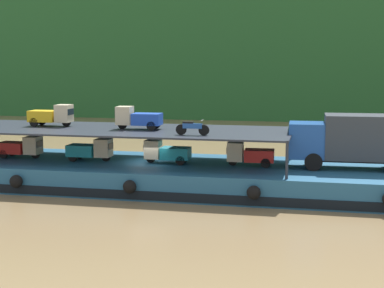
{
  "coord_description": "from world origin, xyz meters",
  "views": [
    {
      "loc": [
        10.15,
        -34.45,
        7.64
      ],
      "look_at": [
        2.55,
        0.0,
        2.7
      ],
      "focal_mm": 56.02,
      "sensor_mm": 36.0,
      "label": 1
    }
  ],
  "objects_px": {
    "cargo_barge": "(151,175)",
    "motorcycle_upper_port": "(192,127)",
    "mini_truck_lower_aft": "(21,147)",
    "mini_truck_lower_fore": "(167,152)",
    "covered_lorry": "(354,139)",
    "mini_truck_lower_mid": "(91,150)",
    "mini_truck_upper_mid": "(52,115)",
    "mini_truck_upper_fore": "(138,118)",
    "mini_truck_lower_bow": "(250,154)"
  },
  "relations": [
    {
      "from": "cargo_barge",
      "to": "mini_truck_upper_fore",
      "type": "height_order",
      "value": "mini_truck_upper_fore"
    },
    {
      "from": "mini_truck_lower_aft",
      "to": "mini_truck_upper_mid",
      "type": "xyz_separation_m",
      "value": [
        1.88,
        0.6,
        2.0
      ]
    },
    {
      "from": "covered_lorry",
      "to": "mini_truck_lower_mid",
      "type": "distance_m",
      "value": 15.69
    },
    {
      "from": "mini_truck_lower_bow",
      "to": "mini_truck_upper_mid",
      "type": "bearing_deg",
      "value": 178.12
    },
    {
      "from": "mini_truck_lower_fore",
      "to": "cargo_barge",
      "type": "bearing_deg",
      "value": 175.09
    },
    {
      "from": "mini_truck_lower_fore",
      "to": "motorcycle_upper_port",
      "type": "relative_size",
      "value": 1.45
    },
    {
      "from": "mini_truck_upper_fore",
      "to": "motorcycle_upper_port",
      "type": "xyz_separation_m",
      "value": [
        3.81,
        -2.09,
        -0.26
      ]
    },
    {
      "from": "mini_truck_lower_aft",
      "to": "mini_truck_lower_mid",
      "type": "xyz_separation_m",
      "value": [
        4.75,
        -0.12,
        0.0
      ]
    },
    {
      "from": "mini_truck_lower_bow",
      "to": "mini_truck_upper_fore",
      "type": "xyz_separation_m",
      "value": [
        -6.78,
        -0.1,
        2.0
      ]
    },
    {
      "from": "mini_truck_lower_fore",
      "to": "motorcycle_upper_port",
      "type": "distance_m",
      "value": 3.33
    },
    {
      "from": "mini_truck_lower_mid",
      "to": "covered_lorry",
      "type": "bearing_deg",
      "value": 2.1
    },
    {
      "from": "mini_truck_upper_mid",
      "to": "mini_truck_upper_fore",
      "type": "relative_size",
      "value": 0.99
    },
    {
      "from": "cargo_barge",
      "to": "covered_lorry",
      "type": "bearing_deg",
      "value": 1.77
    },
    {
      "from": "mini_truck_upper_fore",
      "to": "mini_truck_lower_aft",
      "type": "bearing_deg",
      "value": -179.31
    },
    {
      "from": "mini_truck_lower_mid",
      "to": "mini_truck_upper_mid",
      "type": "bearing_deg",
      "value": 165.88
    },
    {
      "from": "motorcycle_upper_port",
      "to": "mini_truck_lower_bow",
      "type": "bearing_deg",
      "value": 36.29
    },
    {
      "from": "mini_truck_upper_mid",
      "to": "motorcycle_upper_port",
      "type": "height_order",
      "value": "mini_truck_upper_mid"
    },
    {
      "from": "mini_truck_lower_fore",
      "to": "mini_truck_lower_bow",
      "type": "height_order",
      "value": "same"
    },
    {
      "from": "covered_lorry",
      "to": "mini_truck_lower_fore",
      "type": "distance_m",
      "value": 10.91
    },
    {
      "from": "motorcycle_upper_port",
      "to": "mini_truck_upper_fore",
      "type": "bearing_deg",
      "value": 151.27
    },
    {
      "from": "cargo_barge",
      "to": "mini_truck_lower_mid",
      "type": "distance_m",
      "value": 4.06
    },
    {
      "from": "cargo_barge",
      "to": "mini_truck_upper_mid",
      "type": "height_order",
      "value": "mini_truck_upper_mid"
    },
    {
      "from": "mini_truck_lower_bow",
      "to": "motorcycle_upper_port",
      "type": "height_order",
      "value": "motorcycle_upper_port"
    },
    {
      "from": "mini_truck_lower_bow",
      "to": "mini_truck_upper_fore",
      "type": "height_order",
      "value": "mini_truck_upper_fore"
    },
    {
      "from": "cargo_barge",
      "to": "motorcycle_upper_port",
      "type": "height_order",
      "value": "motorcycle_upper_port"
    },
    {
      "from": "mini_truck_lower_aft",
      "to": "mini_truck_lower_bow",
      "type": "bearing_deg",
      "value": 0.74
    },
    {
      "from": "mini_truck_lower_mid",
      "to": "mini_truck_upper_fore",
      "type": "distance_m",
      "value": 3.62
    },
    {
      "from": "cargo_barge",
      "to": "covered_lorry",
      "type": "distance_m",
      "value": 12.12
    },
    {
      "from": "covered_lorry",
      "to": "mini_truck_lower_aft",
      "type": "relative_size",
      "value": 2.87
    },
    {
      "from": "mini_truck_upper_mid",
      "to": "mini_truck_upper_fore",
      "type": "height_order",
      "value": "same"
    },
    {
      "from": "covered_lorry",
      "to": "mini_truck_upper_fore",
      "type": "xyz_separation_m",
      "value": [
        -12.64,
        -0.36,
        1.0
      ]
    },
    {
      "from": "mini_truck_lower_fore",
      "to": "mini_truck_lower_bow",
      "type": "relative_size",
      "value": 0.99
    },
    {
      "from": "mini_truck_lower_bow",
      "to": "cargo_barge",
      "type": "bearing_deg",
      "value": -179.06
    },
    {
      "from": "mini_truck_lower_aft",
      "to": "mini_truck_lower_fore",
      "type": "xyz_separation_m",
      "value": [
        9.55,
        0.0,
        0.0
      ]
    },
    {
      "from": "covered_lorry",
      "to": "mini_truck_lower_aft",
      "type": "bearing_deg",
      "value": -178.72
    },
    {
      "from": "mini_truck_lower_bow",
      "to": "motorcycle_upper_port",
      "type": "bearing_deg",
      "value": -143.71
    },
    {
      "from": "mini_truck_lower_mid",
      "to": "mini_truck_lower_bow",
      "type": "distance_m",
      "value": 9.79
    },
    {
      "from": "mini_truck_lower_bow",
      "to": "mini_truck_upper_mid",
      "type": "distance_m",
      "value": 12.81
    },
    {
      "from": "mini_truck_upper_mid",
      "to": "mini_truck_upper_fore",
      "type": "distance_m",
      "value": 5.9
    },
    {
      "from": "mini_truck_lower_mid",
      "to": "motorcycle_upper_port",
      "type": "bearing_deg",
      "value": -15.39
    },
    {
      "from": "mini_truck_lower_aft",
      "to": "motorcycle_upper_port",
      "type": "relative_size",
      "value": 1.45
    },
    {
      "from": "mini_truck_lower_aft",
      "to": "mini_truck_upper_fore",
      "type": "xyz_separation_m",
      "value": [
        7.76,
        0.09,
        2.0
      ]
    },
    {
      "from": "cargo_barge",
      "to": "motorcycle_upper_port",
      "type": "bearing_deg",
      "value": -34.57
    },
    {
      "from": "cargo_barge",
      "to": "mini_truck_upper_mid",
      "type": "distance_m",
      "value": 7.51
    },
    {
      "from": "mini_truck_lower_fore",
      "to": "mini_truck_upper_mid",
      "type": "height_order",
      "value": "mini_truck_upper_mid"
    },
    {
      "from": "cargo_barge",
      "to": "mini_truck_lower_aft",
      "type": "bearing_deg",
      "value": -179.39
    },
    {
      "from": "mini_truck_lower_fore",
      "to": "motorcycle_upper_port",
      "type": "bearing_deg",
      "value": -44.77
    },
    {
      "from": "mini_truck_lower_aft",
      "to": "mini_truck_upper_fore",
      "type": "height_order",
      "value": "mini_truck_upper_fore"
    },
    {
      "from": "mini_truck_lower_fore",
      "to": "mini_truck_upper_fore",
      "type": "relative_size",
      "value": 1.0
    },
    {
      "from": "covered_lorry",
      "to": "mini_truck_lower_mid",
      "type": "height_order",
      "value": "covered_lorry"
    }
  ]
}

